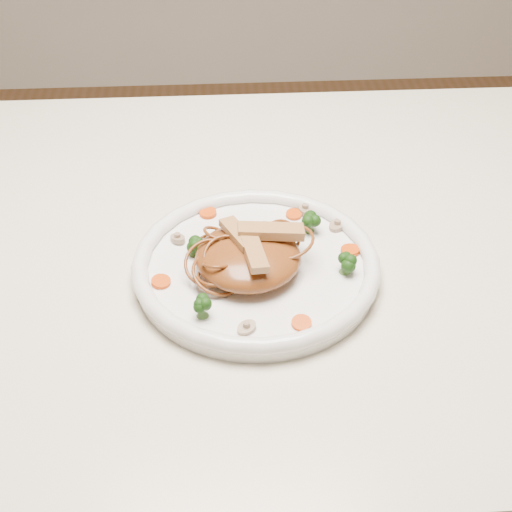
{
  "coord_description": "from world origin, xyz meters",
  "views": [
    {
      "loc": [
        -0.02,
        -0.74,
        1.32
      ],
      "look_at": [
        0.02,
        -0.07,
        0.78
      ],
      "focal_mm": 51.3,
      "sensor_mm": 36.0,
      "label": 1
    }
  ],
  "objects": [
    {
      "name": "carrot_4",
      "position": [
        0.06,
        -0.18,
        0.77
      ],
      "size": [
        0.02,
        0.02,
        0.0
      ],
      "primitive_type": "cylinder",
      "rotation": [
        0.0,
        0.0,
        0.04
      ],
      "color": "#E54908",
      "rests_on": "plate"
    },
    {
      "name": "broccoli_3",
      "position": [
        0.12,
        -0.09,
        0.78
      ],
      "size": [
        0.03,
        0.03,
        0.03
      ],
      "primitive_type": null,
      "rotation": [
        0.0,
        0.0,
        0.29
      ],
      "color": "#17380B",
      "rests_on": "plate"
    },
    {
      "name": "mushroom_3",
      "position": [
        0.09,
        0.03,
        0.77
      ],
      "size": [
        0.03,
        0.03,
        0.01
      ],
      "primitive_type": "cylinder",
      "rotation": [
        0.0,
        0.0,
        1.51
      ],
      "color": "tan",
      "rests_on": "plate"
    },
    {
      "name": "carrot_0",
      "position": [
        0.08,
        0.02,
        0.77
      ],
      "size": [
        0.02,
        0.02,
        0.0
      ],
      "primitive_type": "cylinder",
      "rotation": [
        0.0,
        0.0,
        0.08
      ],
      "color": "#E54908",
      "rests_on": "plate"
    },
    {
      "name": "plate",
      "position": [
        0.02,
        -0.07,
        0.76
      ],
      "size": [
        0.31,
        0.31,
        0.02
      ],
      "primitive_type": "cylinder",
      "rotation": [
        0.0,
        0.0,
        -0.07
      ],
      "color": "white",
      "rests_on": "table"
    },
    {
      "name": "table",
      "position": [
        0.0,
        0.0,
        0.65
      ],
      "size": [
        1.2,
        0.8,
        0.75
      ],
      "color": "beige",
      "rests_on": "ground"
    },
    {
      "name": "chicken_c",
      "position": [
        0.02,
        -0.1,
        0.81
      ],
      "size": [
        0.03,
        0.07,
        0.01
      ],
      "primitive_type": "cube",
      "rotation": [
        0.0,
        0.0,
        4.88
      ],
      "color": "tan",
      "rests_on": "noodle_mound"
    },
    {
      "name": "broccoli_2",
      "position": [
        -0.04,
        -0.16,
        0.78
      ],
      "size": [
        0.03,
        0.03,
        0.03
      ],
      "primitive_type": null,
      "rotation": [
        0.0,
        0.0,
        0.29
      ],
      "color": "#17380B",
      "rests_on": "plate"
    },
    {
      "name": "mushroom_2",
      "position": [
        -0.07,
        -0.02,
        0.77
      ],
      "size": [
        0.03,
        0.03,
        0.01
      ],
      "primitive_type": "cylinder",
      "rotation": [
        0.0,
        0.0,
        -1.02
      ],
      "color": "tan",
      "rests_on": "plate"
    },
    {
      "name": "broccoli_1",
      "position": [
        -0.05,
        -0.05,
        0.78
      ],
      "size": [
        0.03,
        0.03,
        0.03
      ],
      "primitive_type": null,
      "rotation": [
        0.0,
        0.0,
        -0.1
      ],
      "color": "#17380B",
      "rests_on": "plate"
    },
    {
      "name": "carrot_2",
      "position": [
        0.14,
        -0.06,
        0.77
      ],
      "size": [
        0.03,
        0.03,
        0.0
      ],
      "primitive_type": "cylinder",
      "rotation": [
        0.0,
        0.0,
        0.3
      ],
      "color": "#E54908",
      "rests_on": "plate"
    },
    {
      "name": "carrot_3",
      "position": [
        -0.03,
        0.03,
        0.77
      ],
      "size": [
        0.02,
        0.02,
        0.0
      ],
      "primitive_type": "cylinder",
      "rotation": [
        0.0,
        0.0,
        0.12
      ],
      "color": "#E54908",
      "rests_on": "plate"
    },
    {
      "name": "chicken_b",
      "position": [
        0.0,
        -0.07,
        0.81
      ],
      "size": [
        0.04,
        0.06,
        0.01
      ],
      "primitive_type": "cube",
      "rotation": [
        0.0,
        0.0,
        2.02
      ],
      "color": "tan",
      "rests_on": "noodle_mound"
    },
    {
      "name": "noodle_mound",
      "position": [
        0.01,
        -0.08,
        0.79
      ],
      "size": [
        0.16,
        0.16,
        0.04
      ],
      "primitive_type": "ellipsoid",
      "rotation": [
        0.0,
        0.0,
        0.33
      ],
      "color": "brown",
      "rests_on": "plate"
    },
    {
      "name": "chicken_a",
      "position": [
        0.04,
        -0.07,
        0.81
      ],
      "size": [
        0.08,
        0.03,
        0.01
      ],
      "primitive_type": "cube",
      "rotation": [
        0.0,
        0.0,
        -0.02
      ],
      "color": "tan",
      "rests_on": "noodle_mound"
    },
    {
      "name": "mushroom_0",
      "position": [
        0.0,
        -0.18,
        0.77
      ],
      "size": [
        0.03,
        0.03,
        0.01
      ],
      "primitive_type": "cylinder",
      "rotation": [
        0.0,
        0.0,
        0.67
      ],
      "color": "tan",
      "rests_on": "plate"
    },
    {
      "name": "mushroom_1",
      "position": [
        0.13,
        -0.01,
        0.77
      ],
      "size": [
        0.04,
        0.04,
        0.01
      ],
      "primitive_type": "cylinder",
      "rotation": [
        0.0,
        0.0,
        0.93
      ],
      "color": "tan",
      "rests_on": "plate"
    },
    {
      "name": "carrot_1",
      "position": [
        -0.09,
        -0.1,
        0.77
      ],
      "size": [
        0.03,
        0.03,
        0.0
      ],
      "primitive_type": "cylinder",
      "rotation": [
        0.0,
        0.0,
        -0.15
      ],
      "color": "#E54908",
      "rests_on": "plate"
    },
    {
      "name": "broccoli_0",
      "position": [
        0.09,
        -0.01,
        0.78
      ],
      "size": [
        0.03,
        0.03,
        0.03
      ],
      "primitive_type": null,
      "rotation": [
        0.0,
        0.0,
        0.01
      ],
      "color": "#17380B",
      "rests_on": "plate"
    }
  ]
}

